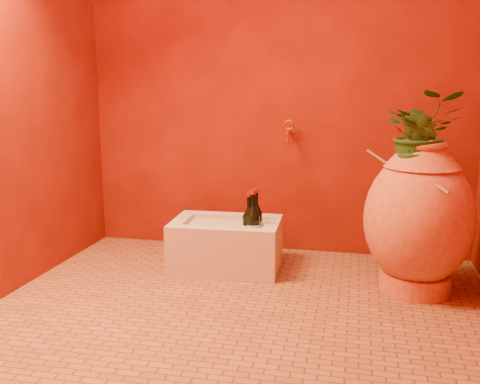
% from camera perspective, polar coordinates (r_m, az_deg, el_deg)
% --- Properties ---
extents(floor, '(2.50, 2.50, 0.00)m').
position_cam_1_polar(floor, '(2.74, 0.45, -12.10)').
color(floor, '#945930').
rests_on(floor, ground).
extents(wall_back, '(2.50, 0.02, 2.50)m').
position_cam_1_polar(wall_back, '(3.50, 4.00, 13.95)').
color(wall_back, '#5D1205').
rests_on(wall_back, ground).
extents(wall_left, '(0.02, 2.00, 2.50)m').
position_cam_1_polar(wall_left, '(3.03, -23.99, 13.45)').
color(wall_left, '#5D1205').
rests_on(wall_left, ground).
extents(amphora, '(0.75, 0.75, 0.81)m').
position_cam_1_polar(amphora, '(2.96, 18.52, -2.65)').
color(amphora, '#D4723B').
rests_on(amphora, floor).
extents(stone_basin, '(0.65, 0.46, 0.30)m').
position_cam_1_polar(stone_basin, '(3.23, -1.48, -5.71)').
color(stone_basin, beige).
rests_on(stone_basin, floor).
extents(wine_bottle_a, '(0.08, 0.08, 0.33)m').
position_cam_1_polar(wine_bottle_a, '(3.19, 1.69, -3.35)').
color(wine_bottle_a, black).
rests_on(wine_bottle_a, stone_basin).
extents(wine_bottle_b, '(0.08, 0.08, 0.34)m').
position_cam_1_polar(wine_bottle_b, '(3.09, 1.38, -3.74)').
color(wine_bottle_b, black).
rests_on(wine_bottle_b, stone_basin).
extents(wine_bottle_c, '(0.08, 0.08, 0.32)m').
position_cam_1_polar(wine_bottle_c, '(3.10, 0.97, -3.79)').
color(wine_bottle_c, black).
rests_on(wine_bottle_c, stone_basin).
extents(wall_tap, '(0.07, 0.14, 0.15)m').
position_cam_1_polar(wall_tap, '(3.42, 5.20, 6.49)').
color(wall_tap, '#A78026').
rests_on(wall_tap, wall_back).
extents(plant_main, '(0.42, 0.38, 0.42)m').
position_cam_1_polar(plant_main, '(2.90, 18.84, 6.07)').
color(plant_main, '#1C491A').
rests_on(plant_main, amphora).
extents(plant_side, '(0.25, 0.26, 0.36)m').
position_cam_1_polar(plant_side, '(2.83, 18.35, 4.41)').
color(plant_side, '#1C491A').
rests_on(plant_side, amphora).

